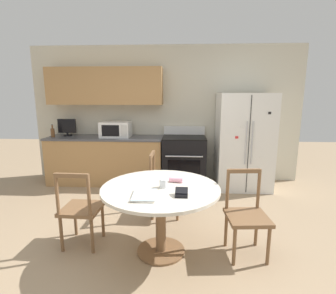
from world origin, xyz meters
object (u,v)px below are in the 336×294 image
dining_chair_right (246,216)px  candle_glass (163,184)px  counter_bottle (53,132)px  dining_chair_left (81,209)px  wallet (181,193)px  oven_range (184,160)px  microwave (116,129)px  refrigerator (244,141)px  dining_chair_far (164,185)px  countertop_tv (67,127)px

dining_chair_right → candle_glass: bearing=-1.7°
counter_bottle → dining_chair_left: 2.50m
dining_chair_right → wallet: 0.81m
oven_range → microwave: size_ratio=1.97×
refrigerator → dining_chair_far: bearing=-137.7°
oven_range → counter_bottle: (-2.46, -0.07, 0.52)m
refrigerator → oven_range: refrigerator is taller
oven_range → wallet: 2.46m
dining_chair_left → wallet: size_ratio=6.92×
candle_glass → countertop_tv: bearing=131.2°
countertop_tv → oven_range: bearing=-2.7°
counter_bottle → dining_chair_right: bearing=-34.1°
countertop_tv → dining_chair_far: size_ratio=0.38×
oven_range → dining_chair_left: 2.42m
dining_chair_left → dining_chair_right: 1.81m
counter_bottle → countertop_tv: bearing=41.0°
microwave → dining_chair_left: (0.13, -2.16, -0.61)m
refrigerator → microwave: size_ratio=3.13×
refrigerator → microwave: 2.37m
microwave → wallet: bearing=-63.1°
countertop_tv → microwave: bearing=-4.3°
dining_chair_far → wallet: 1.22m
microwave → dining_chair_left: 2.25m
refrigerator → dining_chair_far: refrigerator is taller
dining_chair_far → microwave: bearing=-142.3°
oven_range → candle_glass: bearing=-95.6°
refrigerator → oven_range: bearing=176.6°
wallet → oven_range: bearing=89.3°
refrigerator → microwave: (-2.36, 0.10, 0.19)m
microwave → refrigerator: bearing=-2.3°
dining_chair_left → dining_chair_far: bearing=45.6°
refrigerator → dining_chair_right: refrigerator is taller
oven_range → counter_bottle: bearing=-178.4°
refrigerator → countertop_tv: (-3.33, 0.17, 0.22)m
refrigerator → dining_chair_far: (-1.36, -1.24, -0.42)m
microwave → dining_chair_far: (1.00, -1.33, -0.61)m
countertop_tv → dining_chair_left: bearing=-63.7°
countertop_tv → dining_chair_far: 2.50m
refrigerator → dining_chair_left: bearing=-137.2°
refrigerator → candle_glass: size_ratio=19.33×
counter_bottle → microwave: bearing=5.0°
oven_range → wallet: bearing=-90.7°
dining_chair_right → candle_glass: (-0.88, -0.05, 0.35)m
oven_range → counter_bottle: size_ratio=4.52×
countertop_tv → dining_chair_left: size_ratio=0.38×
refrigerator → candle_glass: (-1.29, -2.16, -0.07)m
microwave → dining_chair_right: (1.94, -2.21, -0.61)m
refrigerator → candle_glass: refrigerator is taller
dining_chair_left → candle_glass: size_ratio=10.17×
oven_range → dining_chair_far: size_ratio=1.20×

